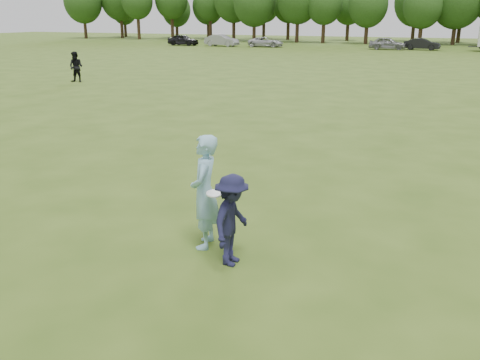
{
  "coord_description": "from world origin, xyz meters",
  "views": [
    {
      "loc": [
        3.87,
        -7.23,
        4.09
      ],
      "look_at": [
        0.3,
        1.25,
        1.1
      ],
      "focal_mm": 38.0,
      "sensor_mm": 36.0,
      "label": 1
    }
  ],
  "objects_px": {
    "car_e": "(387,43)",
    "player_far_a": "(76,67)",
    "car_c": "(266,42)",
    "car_a": "(183,40)",
    "car_f": "(422,44)",
    "defender": "(232,220)",
    "thrower": "(205,192)",
    "car_b": "(222,40)"
  },
  "relations": [
    {
      "from": "defender",
      "to": "player_far_a",
      "type": "relative_size",
      "value": 0.84
    },
    {
      "from": "defender",
      "to": "car_c",
      "type": "distance_m",
      "value": 63.18
    },
    {
      "from": "car_c",
      "to": "car_f",
      "type": "bearing_deg",
      "value": -88.69
    },
    {
      "from": "thrower",
      "to": "car_e",
      "type": "bearing_deg",
      "value": 169.32
    },
    {
      "from": "defender",
      "to": "car_b",
      "type": "xyz_separation_m",
      "value": [
        -27.35,
        58.89,
        -0.02
      ]
    },
    {
      "from": "car_a",
      "to": "car_f",
      "type": "height_order",
      "value": "car_a"
    },
    {
      "from": "player_far_a",
      "to": "car_b",
      "type": "relative_size",
      "value": 0.4
    },
    {
      "from": "car_e",
      "to": "car_c",
      "type": "bearing_deg",
      "value": 89.11
    },
    {
      "from": "thrower",
      "to": "car_a",
      "type": "height_order",
      "value": "thrower"
    },
    {
      "from": "car_b",
      "to": "car_f",
      "type": "distance_m",
      "value": 26.31
    },
    {
      "from": "defender",
      "to": "thrower",
      "type": "bearing_deg",
      "value": 57.95
    },
    {
      "from": "car_e",
      "to": "defender",
      "type": "bearing_deg",
      "value": -178.5
    },
    {
      "from": "car_b",
      "to": "car_a",
      "type": "bearing_deg",
      "value": 96.71
    },
    {
      "from": "player_far_a",
      "to": "car_f",
      "type": "bearing_deg",
      "value": 58.72
    },
    {
      "from": "car_c",
      "to": "thrower",
      "type": "bearing_deg",
      "value": -164.53
    },
    {
      "from": "thrower",
      "to": "player_far_a",
      "type": "height_order",
      "value": "thrower"
    },
    {
      "from": "thrower",
      "to": "car_f",
      "type": "height_order",
      "value": "thrower"
    },
    {
      "from": "car_a",
      "to": "car_e",
      "type": "distance_m",
      "value": 28.16
    },
    {
      "from": "thrower",
      "to": "player_far_a",
      "type": "xyz_separation_m",
      "value": [
        -18.49,
        18.65,
        -0.1
      ]
    },
    {
      "from": "defender",
      "to": "car_a",
      "type": "xyz_separation_m",
      "value": [
        -33.3,
        58.63,
        -0.03
      ]
    },
    {
      "from": "player_far_a",
      "to": "car_e",
      "type": "distance_m",
      "value": 43.48
    },
    {
      "from": "car_a",
      "to": "car_e",
      "type": "relative_size",
      "value": 1.0
    },
    {
      "from": "defender",
      "to": "car_e",
      "type": "bearing_deg",
      "value": 4.99
    },
    {
      "from": "defender",
      "to": "car_b",
      "type": "bearing_deg",
      "value": 24.98
    },
    {
      "from": "defender",
      "to": "car_b",
      "type": "distance_m",
      "value": 64.93
    },
    {
      "from": "defender",
      "to": "car_e",
      "type": "xyz_separation_m",
      "value": [
        -5.19,
        60.26,
        -0.03
      ]
    },
    {
      "from": "player_far_a",
      "to": "car_c",
      "type": "distance_m",
      "value": 40.49
    },
    {
      "from": "thrower",
      "to": "car_b",
      "type": "xyz_separation_m",
      "value": [
        -26.61,
        58.42,
        -0.27
      ]
    },
    {
      "from": "thrower",
      "to": "defender",
      "type": "xyz_separation_m",
      "value": [
        0.74,
        -0.47,
        -0.25
      ]
    },
    {
      "from": "defender",
      "to": "car_c",
      "type": "height_order",
      "value": "defender"
    },
    {
      "from": "defender",
      "to": "car_e",
      "type": "height_order",
      "value": "defender"
    },
    {
      "from": "car_f",
      "to": "car_e",
      "type": "bearing_deg",
      "value": 110.23
    },
    {
      "from": "defender",
      "to": "car_c",
      "type": "xyz_separation_m",
      "value": [
        -21.09,
        59.56,
        -0.14
      ]
    },
    {
      "from": "player_far_a",
      "to": "car_e",
      "type": "bearing_deg",
      "value": 63.11
    },
    {
      "from": "player_far_a",
      "to": "car_f",
      "type": "height_order",
      "value": "player_far_a"
    },
    {
      "from": "car_a",
      "to": "car_c",
      "type": "distance_m",
      "value": 12.25
    },
    {
      "from": "car_a",
      "to": "car_e",
      "type": "height_order",
      "value": "car_e"
    },
    {
      "from": "thrower",
      "to": "car_e",
      "type": "xyz_separation_m",
      "value": [
        -4.45,
        59.8,
        -0.28
      ]
    },
    {
      "from": "car_b",
      "to": "car_e",
      "type": "bearing_deg",
      "value": -82.26
    },
    {
      "from": "car_e",
      "to": "player_far_a",
      "type": "bearing_deg",
      "value": 157.73
    },
    {
      "from": "car_c",
      "to": "car_e",
      "type": "bearing_deg",
      "value": -90.99
    },
    {
      "from": "thrower",
      "to": "car_c",
      "type": "relative_size",
      "value": 0.44
    }
  ]
}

